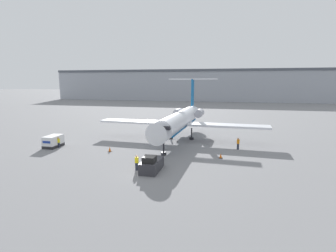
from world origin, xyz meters
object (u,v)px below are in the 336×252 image
pushback_tug (152,164)px  luggage_cart (53,141)px  traffic_cone_left (110,149)px  worker_near_tug (137,162)px  airplane_main (180,120)px  traffic_cone_right (221,156)px  worker_by_wing (238,143)px  worker_on_apron (58,142)px

pushback_tug → luggage_cart: (-18.64, 7.37, 0.18)m
pushback_tug → traffic_cone_left: bearing=141.6°
pushback_tug → worker_near_tug: (-1.75, -0.28, 0.23)m
airplane_main → luggage_cart: size_ratio=9.51×
traffic_cone_right → traffic_cone_left: bearing=-179.0°
worker_by_wing → traffic_cone_right: bearing=-114.5°
worker_near_tug → traffic_cone_right: bearing=37.5°
pushback_tug → traffic_cone_left: 10.94m
worker_near_tug → airplane_main: bearing=83.4°
traffic_cone_left → worker_by_wing: bearing=16.8°
airplane_main → traffic_cone_right: 13.05m
traffic_cone_left → traffic_cone_right: (16.37, 0.28, -0.03)m
worker_near_tug → traffic_cone_right: (9.56, 7.35, -0.66)m
pushback_tug → worker_near_tug: pushback_tug is taller
worker_on_apron → traffic_cone_right: worker_on_apron is taller
airplane_main → worker_on_apron: 20.66m
traffic_cone_left → airplane_main: bearing=49.6°
traffic_cone_right → airplane_main: bearing=126.6°
worker_by_wing → traffic_cone_left: (-18.84, -5.68, -0.62)m
pushback_tug → traffic_cone_right: pushback_tug is taller
pushback_tug → traffic_cone_right: (7.81, 7.07, -0.43)m
luggage_cart → worker_on_apron: 1.04m
airplane_main → worker_on_apron: bearing=-151.0°
airplane_main → worker_by_wing: airplane_main is taller
traffic_cone_left → traffic_cone_right: traffic_cone_left is taller
worker_near_tug → pushback_tug: bearing=9.1°
pushback_tug → traffic_cone_left: pushback_tug is taller
traffic_cone_left → pushback_tug: bearing=-38.4°
pushback_tug → worker_on_apron: (-17.61, 7.25, 0.12)m
worker_near_tug → traffic_cone_right: size_ratio=2.68×
airplane_main → worker_on_apron: airplane_main is taller
luggage_cart → worker_by_wing: luggage_cart is taller
pushback_tug → luggage_cart: size_ratio=1.30×
worker_by_wing → worker_near_tug: bearing=-133.3°
luggage_cart → worker_on_apron: bearing=-6.4°
airplane_main → traffic_cone_left: bearing=-130.4°
luggage_cart → traffic_cone_right: luggage_cart is taller
luggage_cart → worker_by_wing: 29.36m
traffic_cone_right → worker_on_apron: bearing=179.6°
worker_near_tug → worker_on_apron: worker_near_tug is taller
airplane_main → pushback_tug: 17.44m
luggage_cart → traffic_cone_right: bearing=-0.6°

